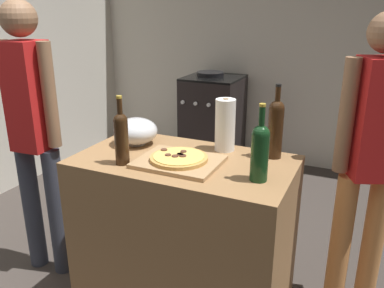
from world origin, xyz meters
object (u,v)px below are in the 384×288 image
(paper_towel_roll, at_px, (225,125))
(wine_bottle_amber, at_px, (121,136))
(wine_bottle_dark, at_px, (276,126))
(stove, at_px, (213,121))
(person_in_stripes, at_px, (33,128))
(pizza, at_px, (179,158))
(person_in_red, at_px, (370,155))
(wine_bottle_clear, at_px, (260,150))
(mixing_bowl, at_px, (136,131))

(paper_towel_roll, relative_size, wine_bottle_amber, 0.83)
(wine_bottle_dark, xyz_separation_m, stove, (-1.07, 1.84, -0.57))
(stove, xyz_separation_m, person_in_stripes, (-0.28, -2.13, 0.47))
(pizza, relative_size, person_in_red, 0.18)
(paper_towel_roll, xyz_separation_m, wine_bottle_amber, (-0.39, -0.40, 0.00))
(wine_bottle_clear, distance_m, wine_bottle_dark, 0.31)
(wine_bottle_clear, bearing_deg, person_in_red, 46.37)
(pizza, bearing_deg, stove, 107.30)
(mixing_bowl, bearing_deg, stove, 99.11)
(wine_bottle_amber, bearing_deg, pizza, 24.69)
(paper_towel_roll, distance_m, person_in_stripes, 1.12)
(pizza, height_order, mixing_bowl, mixing_bowl)
(pizza, xyz_separation_m, wine_bottle_dark, (0.40, 0.28, 0.13))
(wine_bottle_amber, bearing_deg, stove, 100.42)
(mixing_bowl, bearing_deg, pizza, -25.26)
(pizza, distance_m, paper_towel_roll, 0.33)
(person_in_red, bearing_deg, mixing_bowl, -167.19)
(person_in_stripes, bearing_deg, mixing_bowl, 15.40)
(stove, relative_size, person_in_red, 0.61)
(paper_towel_roll, height_order, wine_bottle_dark, wine_bottle_dark)
(wine_bottle_amber, distance_m, person_in_red, 1.24)
(pizza, relative_size, wine_bottle_clear, 0.82)
(pizza, distance_m, mixing_bowl, 0.39)
(stove, bearing_deg, person_in_stripes, -97.51)
(mixing_bowl, height_order, paper_towel_roll, paper_towel_roll)
(pizza, xyz_separation_m, wine_bottle_amber, (-0.25, -0.12, 0.11))
(wine_bottle_amber, relative_size, person_in_red, 0.21)
(mixing_bowl, distance_m, wine_bottle_dark, 0.76)
(wine_bottle_clear, xyz_separation_m, wine_bottle_dark, (-0.01, 0.31, 0.02))
(stove, bearing_deg, wine_bottle_amber, -79.58)
(wine_bottle_amber, xyz_separation_m, person_in_stripes, (-0.69, 0.12, -0.08))
(wine_bottle_clear, relative_size, wine_bottle_dark, 0.92)
(person_in_stripes, bearing_deg, wine_bottle_amber, -9.44)
(paper_towel_roll, relative_size, stove, 0.29)
(wine_bottle_amber, xyz_separation_m, wine_bottle_clear, (0.66, 0.09, -0.00))
(wine_bottle_dark, distance_m, stove, 2.21)
(wine_bottle_amber, relative_size, stove, 0.35)
(pizza, relative_size, mixing_bowl, 1.18)
(paper_towel_roll, distance_m, wine_bottle_clear, 0.41)
(pizza, relative_size, wine_bottle_dark, 0.76)
(mixing_bowl, height_order, person_in_stripes, person_in_stripes)
(paper_towel_roll, height_order, person_in_red, person_in_red)
(paper_towel_roll, height_order, stove, paper_towel_roll)
(mixing_bowl, relative_size, paper_towel_roll, 0.86)
(wine_bottle_dark, relative_size, person_in_red, 0.24)
(wine_bottle_dark, distance_m, person_in_red, 0.49)
(person_in_stripes, bearing_deg, wine_bottle_clear, -1.18)
(wine_bottle_clear, bearing_deg, pizza, 176.12)
(pizza, height_order, paper_towel_roll, paper_towel_roll)
(pizza, bearing_deg, wine_bottle_amber, -155.31)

